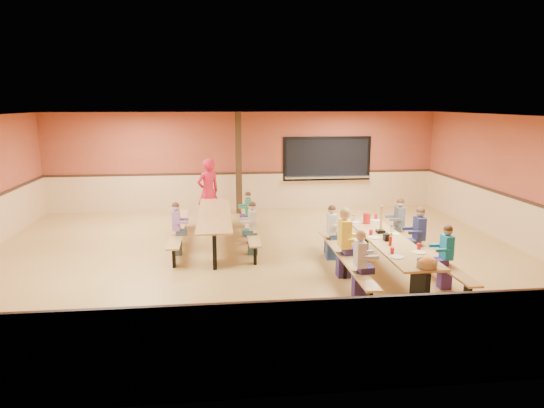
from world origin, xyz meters
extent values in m
plane|color=olive|center=(0.00, 0.00, 0.00)|extent=(12.00, 12.00, 0.00)
cube|color=#99432C|center=(0.00, 5.00, 1.50)|extent=(12.00, 0.04, 3.00)
cube|color=#99432C|center=(0.00, -5.00, 1.50)|extent=(12.00, 0.04, 3.00)
cube|color=#99432C|center=(6.00, 0.00, 1.50)|extent=(0.04, 10.00, 3.00)
cube|color=white|center=(0.00, 0.00, 3.00)|extent=(12.00, 10.00, 0.04)
cube|color=black|center=(2.60, 4.97, 1.55)|extent=(2.60, 0.06, 1.20)
cube|color=silver|center=(2.60, 4.88, 0.98)|extent=(2.70, 0.28, 0.06)
cube|color=black|center=(-0.20, 4.40, 1.50)|extent=(0.18, 0.18, 3.00)
cube|color=#B08446|center=(2.37, -1.33, 0.72)|extent=(0.75, 3.60, 0.04)
cube|color=black|center=(2.37, -2.88, 0.35)|extent=(0.08, 0.60, 0.70)
cube|color=black|center=(2.37, 0.22, 0.35)|extent=(0.08, 0.60, 0.70)
cube|color=#B08446|center=(1.54, -1.33, 0.43)|extent=(0.26, 3.60, 0.04)
cube|color=black|center=(1.54, -1.33, 0.21)|extent=(0.06, 0.18, 0.41)
cube|color=#B08446|center=(3.19, -1.33, 0.43)|extent=(0.26, 3.60, 0.04)
cube|color=black|center=(3.19, -1.33, 0.21)|extent=(0.06, 0.18, 0.41)
cube|color=#B08446|center=(-0.91, 1.20, 0.72)|extent=(0.75, 3.60, 0.04)
cube|color=black|center=(-0.91, -0.35, 0.35)|extent=(0.08, 0.60, 0.70)
cube|color=black|center=(-0.91, 2.75, 0.35)|extent=(0.08, 0.60, 0.70)
cube|color=#B08446|center=(-1.74, 1.20, 0.43)|extent=(0.26, 3.60, 0.04)
cube|color=black|center=(-1.74, 1.20, 0.21)|extent=(0.06, 0.18, 0.41)
cube|color=#B08446|center=(-0.09, 1.20, 0.43)|extent=(0.26, 3.60, 0.04)
cube|color=black|center=(-0.09, 1.20, 0.21)|extent=(0.06, 0.18, 0.41)
imported|color=red|center=(-1.09, 3.14, 0.90)|extent=(0.79, 0.71, 1.81)
cylinder|color=red|center=(2.33, -0.14, 0.85)|extent=(0.16, 0.16, 0.22)
cube|color=black|center=(2.31, -1.44, 0.80)|extent=(0.10, 0.14, 0.13)
cylinder|color=yellow|center=(2.37, -1.50, 0.82)|extent=(0.06, 0.06, 0.17)
cylinder|color=#B2140F|center=(2.26, -1.76, 0.82)|extent=(0.06, 0.06, 0.17)
cube|color=black|center=(2.37, -0.91, 0.77)|extent=(0.16, 0.16, 0.06)
cube|color=#B08446|center=(2.37, -0.91, 1.05)|extent=(0.02, 0.09, 0.50)
camera|label=1|loc=(-0.81, -9.90, 3.29)|focal=32.00mm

